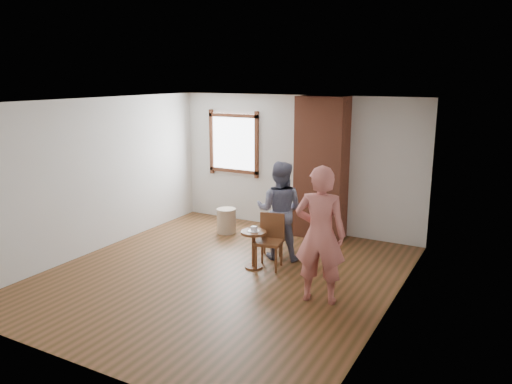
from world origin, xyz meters
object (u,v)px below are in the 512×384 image
person_pink (320,235)px  stoneware_crock (226,221)px  dining_chair_left (279,226)px  man (279,210)px  dining_chair_right (270,238)px  side_table (254,243)px

person_pink → stoneware_crock: bearing=-47.4°
stoneware_crock → dining_chair_left: size_ratio=0.58×
dining_chair_left → man: (0.12, -0.25, 0.35)m
dining_chair_right → person_pink: 1.45m
stoneware_crock → side_table: (1.32, -1.33, 0.17)m
man → dining_chair_right: bearing=84.8°
man → person_pink: size_ratio=0.87×
side_table → person_pink: person_pink is taller
person_pink → man: bearing=-57.2°
stoneware_crock → side_table: size_ratio=0.79×
side_table → man: (0.15, 0.61, 0.41)m
stoneware_crock → man: size_ratio=0.29×
man → side_table: bearing=63.9°
dining_chair_right → person_pink: size_ratio=0.46×
stoneware_crock → man: 1.74m
dining_chair_right → person_pink: (1.13, -0.79, 0.45)m
stoneware_crock → dining_chair_right: bearing=-37.0°
side_table → man: 0.75m
dining_chair_left → dining_chair_right: size_ratio=0.96×
dining_chair_left → side_table: dining_chair_left is taller
dining_chair_left → person_pink: person_pink is taller
man → person_pink: (1.18, -1.22, 0.12)m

